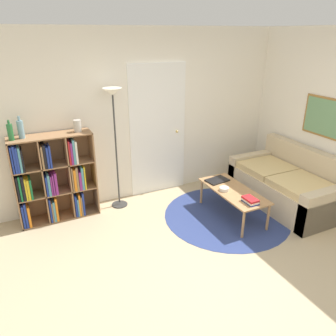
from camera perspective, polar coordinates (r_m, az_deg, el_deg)
ground_plane at (r=3.89m, az=9.96°, el=-18.09°), size 14.00×14.00×0.00m
wall_back at (r=5.16m, az=-4.03°, el=8.83°), size 7.56×0.11×2.60m
wall_right at (r=5.54m, az=23.87°, el=8.06°), size 0.08×5.30×2.60m
rug at (r=4.97m, az=10.13°, el=-8.11°), size 1.83×1.83×0.01m
bookshelf at (r=4.85m, az=-19.40°, el=-1.81°), size 1.08×0.34×1.25m
floor_lamp at (r=4.70m, az=-9.45°, el=9.79°), size 0.27×0.27×1.81m
couch at (r=5.45m, az=20.21°, el=-2.87°), size 0.93×1.71×0.87m
coffee_table at (r=4.81m, az=11.28°, el=-4.22°), size 0.50×1.13×0.42m
laptop at (r=5.03m, az=8.56°, el=-2.12°), size 0.36×0.27×0.02m
bowl at (r=4.75m, az=9.76°, el=-3.61°), size 0.14×0.14×0.05m
book_stack_on_table at (r=4.48m, az=14.13°, el=-5.50°), size 0.14×0.22×0.07m
bottle_left at (r=4.57m, az=-25.77°, el=5.68°), size 0.07×0.07×0.26m
bottle_middle at (r=4.60m, az=-24.28°, el=6.19°), size 0.08×0.08×0.29m
vase_on_shelf at (r=4.66m, az=-15.49°, el=7.09°), size 0.10×0.10×0.16m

